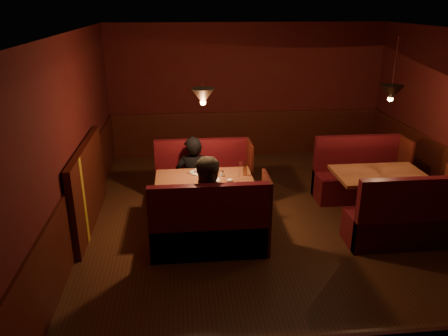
{
  "coord_description": "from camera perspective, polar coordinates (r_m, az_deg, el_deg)",
  "views": [
    {
      "loc": [
        -1.46,
        -5.93,
        3.3
      ],
      "look_at": [
        -0.84,
        0.17,
        0.95
      ],
      "focal_mm": 35.0,
      "sensor_mm": 36.0,
      "label": 1
    }
  ],
  "objects": [
    {
      "name": "diner_b",
      "position": [
        5.95,
        -1.66,
        -3.29
      ],
      "size": [
        0.86,
        0.69,
        1.72
      ],
      "primitive_type": "imported",
      "rotation": [
        0.0,
        0.0,
        0.05
      ],
      "color": "#3A3527",
      "rests_on": "ground"
    },
    {
      "name": "second_bench_far",
      "position": [
        8.12,
        17.14,
        -1.34
      ],
      "size": [
        1.54,
        0.58,
        1.1
      ],
      "color": "#37070B",
      "rests_on": "ground"
    },
    {
      "name": "main_bench_near",
      "position": [
        6.05,
        -1.75,
        -8.23
      ],
      "size": [
        1.62,
        0.58,
        1.11
      ],
      "color": "#37070B",
      "rests_on": "ground"
    },
    {
      "name": "second_bench_near",
      "position": [
        6.75,
        22.42,
        -6.66
      ],
      "size": [
        1.54,
        0.58,
        1.1
      ],
      "color": "#37070B",
      "rests_on": "ground"
    },
    {
      "name": "second_table",
      "position": [
        7.32,
        19.52,
        -2.11
      ],
      "size": [
        1.4,
        0.89,
        0.79
      ],
      "color": "brown",
      "rests_on": "ground"
    },
    {
      "name": "main_table",
      "position": [
        6.68,
        -2.42,
        -2.81
      ],
      "size": [
        1.48,
        0.9,
        1.03
      ],
      "color": "brown",
      "rests_on": "ground"
    },
    {
      "name": "diner_a",
      "position": [
        7.23,
        -4.07,
        0.68
      ],
      "size": [
        0.6,
        0.41,
        1.61
      ],
      "primitive_type": "imported",
      "rotation": [
        0.0,
        0.0,
        3.09
      ],
      "color": "black",
      "rests_on": "ground"
    },
    {
      "name": "main_bench_far",
      "position": [
        7.55,
        -2.66,
        -2.05
      ],
      "size": [
        1.62,
        0.58,
        1.11
      ],
      "color": "#37070B",
      "rests_on": "ground"
    },
    {
      "name": "room",
      "position": [
        6.49,
        5.09,
        0.59
      ],
      "size": [
        6.02,
        7.02,
        2.92
      ],
      "color": "#3F2310",
      "rests_on": "ground"
    }
  ]
}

